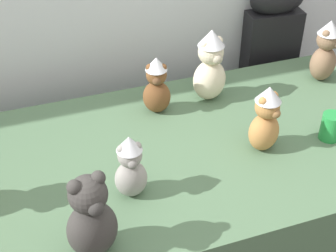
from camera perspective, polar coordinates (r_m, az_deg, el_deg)
name	(u,v)px	position (r m, az deg, el deg)	size (l,w,h in m)	color
display_table	(168,218)	(2.13, 0.00, -10.52)	(1.99, 0.97, 0.72)	#4C6B4C
instrument_case	(266,80)	(2.73, 11.23, 5.24)	(0.29, 0.14, 1.07)	black
teddy_bear_ash	(130,167)	(1.64, -4.34, -4.75)	(0.11, 0.10, 0.24)	gray
teddy_bear_charcoal	(91,218)	(1.46, -8.84, -10.48)	(0.18, 0.16, 0.30)	#383533
teddy_bear_mocha	(325,52)	(2.37, 17.66, 8.18)	(0.17, 0.16, 0.29)	#7F6047
teddy_bear_cream	(210,66)	(2.11, 4.88, 6.89)	(0.17, 0.15, 0.33)	beige
teddy_bear_caramel	(266,119)	(1.86, 11.18, 0.74)	(0.15, 0.14, 0.27)	#B27A42
teddy_bear_chestnut	(157,86)	(2.04, -1.33, 4.65)	(0.14, 0.13, 0.26)	brown
party_cup_green	(331,127)	(2.02, 18.25, -0.07)	(0.08, 0.08, 0.11)	#238C3D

